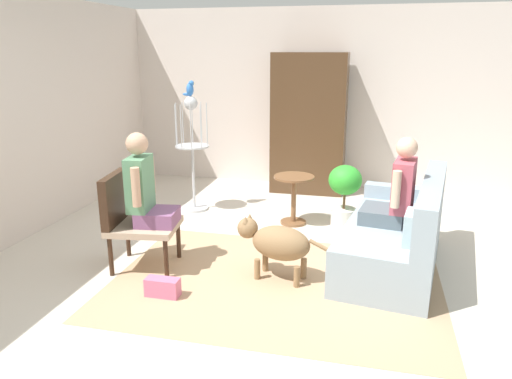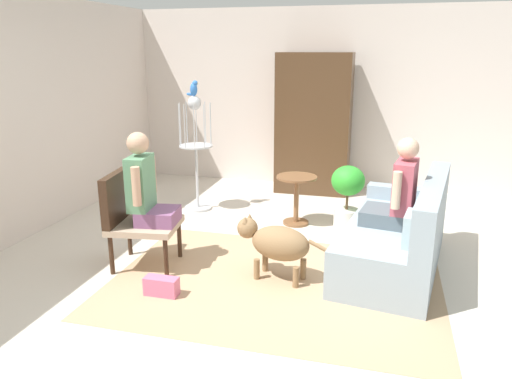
{
  "view_description": "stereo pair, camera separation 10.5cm",
  "coord_description": "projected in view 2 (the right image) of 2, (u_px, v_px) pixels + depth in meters",
  "views": [
    {
      "loc": [
        0.89,
        -4.17,
        2.04
      ],
      "look_at": [
        -0.12,
        0.06,
        0.8
      ],
      "focal_mm": 34.19,
      "sensor_mm": 36.0,
      "label": 1
    },
    {
      "loc": [
        0.99,
        -4.14,
        2.04
      ],
      "look_at": [
        -0.12,
        0.06,
        0.8
      ],
      "focal_mm": 34.19,
      "sensor_mm": 36.0,
      "label": 2
    }
  ],
  "objects": [
    {
      "name": "ground_plane",
      "position": [
        267.0,
        273.0,
        4.65
      ],
      "size": [
        7.9,
        7.9,
        0.0
      ],
      "primitive_type": "plane",
      "color": "beige"
    },
    {
      "name": "area_rug",
      "position": [
        274.0,
        283.0,
        4.44
      ],
      "size": [
        2.95,
        2.13,
        0.01
      ],
      "primitive_type": "cube",
      "color": "tan",
      "rests_on": "ground"
    },
    {
      "name": "armoire_cabinet",
      "position": [
        314.0,
        124.0,
        7.11
      ],
      "size": [
        1.06,
        0.56,
        2.02
      ],
      "primitive_type": "cube",
      "color": "#4C331E",
      "rests_on": "ground"
    },
    {
      "name": "armchair",
      "position": [
        132.0,
        214.0,
        4.69
      ],
      "size": [
        0.7,
        0.64,
        0.93
      ],
      "color": "#382316",
      "rests_on": "ground"
    },
    {
      "name": "potted_plant",
      "position": [
        348.0,
        190.0,
        5.77
      ],
      "size": [
        0.39,
        0.39,
        0.74
      ],
      "color": "beige",
      "rests_on": "ground"
    },
    {
      "name": "left_wall",
      "position": [
        14.0,
        118.0,
        5.28
      ],
      "size": [
        0.12,
        7.18,
        2.67
      ],
      "primitive_type": "cube",
      "color": "silver",
      "rests_on": "ground"
    },
    {
      "name": "back_wall",
      "position": [
        319.0,
        99.0,
        7.4
      ],
      "size": [
        6.28,
        0.12,
        2.67
      ],
      "primitive_type": "cube",
      "color": "silver",
      "rests_on": "ground"
    },
    {
      "name": "couch",
      "position": [
        399.0,
        237.0,
        4.69
      ],
      "size": [
        1.12,
        1.95,
        0.9
      ],
      "color": "#8EA0AD",
      "rests_on": "ground"
    },
    {
      "name": "dog",
      "position": [
        276.0,
        242.0,
        4.44
      ],
      "size": [
        0.87,
        0.41,
        0.58
      ],
      "color": "olive",
      "rests_on": "ground"
    },
    {
      "name": "person_on_couch",
      "position": [
        398.0,
        192.0,
        4.57
      ],
      "size": [
        0.53,
        0.57,
        0.84
      ],
      "color": "#525E66"
    },
    {
      "name": "parrot",
      "position": [
        194.0,
        89.0,
        6.1
      ],
      "size": [
        0.17,
        0.1,
        0.19
      ],
      "color": "blue",
      "rests_on": "bird_cage_stand"
    },
    {
      "name": "round_end_table",
      "position": [
        296.0,
        194.0,
        5.87
      ],
      "size": [
        0.49,
        0.49,
        0.6
      ],
      "color": "brown",
      "rests_on": "ground"
    },
    {
      "name": "person_on_armchair",
      "position": [
        145.0,
        187.0,
        4.6
      ],
      "size": [
        0.47,
        0.51,
        0.88
      ],
      "color": "#7D4C76"
    },
    {
      "name": "bird_cage_stand",
      "position": [
        196.0,
        149.0,
        6.31
      ],
      "size": [
        0.43,
        0.43,
        1.49
      ],
      "color": "silver",
      "rests_on": "ground"
    },
    {
      "name": "handbag",
      "position": [
        162.0,
        286.0,
        4.21
      ],
      "size": [
        0.29,
        0.12,
        0.16
      ],
      "primitive_type": "cube",
      "color": "#D8668C",
      "rests_on": "ground"
    }
  ]
}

